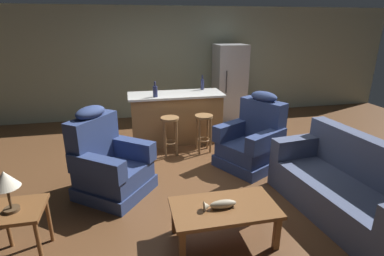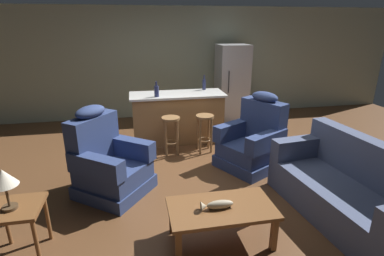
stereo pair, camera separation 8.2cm
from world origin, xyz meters
TOP-DOWN VIEW (x-y plane):
  - ground_plane at (0.00, 0.00)m, footprint 12.00×12.00m
  - back_wall at (0.00, 3.12)m, footprint 12.00×0.05m
  - coffee_table at (0.01, -1.65)m, footprint 1.10×0.60m
  - fish_figurine at (-0.04, -1.68)m, footprint 0.34×0.10m
  - couch at (1.61, -1.51)m, footprint 1.04×1.98m
  - recliner_near_lamp at (-1.21, -0.39)m, footprint 1.18×1.18m
  - recliner_near_island at (1.02, -0.00)m, footprint 1.14×1.14m
  - end_table at (-1.98, -1.48)m, footprint 0.48×0.48m
  - table_lamp at (-2.01, -1.50)m, footprint 0.24×0.24m
  - kitchen_island at (0.00, 1.35)m, footprint 1.80×0.70m
  - bar_stool_left at (-0.21, 0.72)m, footprint 0.32×0.32m
  - bar_stool_right at (0.39, 0.72)m, footprint 0.32×0.32m
  - refrigerator at (1.48, 2.55)m, footprint 0.70×0.69m
  - bottle_tall_green at (0.58, 1.59)m, footprint 0.07×0.07m
  - bottle_short_amber at (-0.41, 1.16)m, footprint 0.08×0.08m

SIDE VIEW (x-z plane):
  - ground_plane at x=0.00m, z-range 0.00..0.00m
  - couch at x=1.61m, z-range -0.13..0.81m
  - coffee_table at x=0.01m, z-range 0.15..0.57m
  - recliner_near_lamp at x=-1.21m, z-range -0.18..1.02m
  - recliner_near_island at x=1.02m, z-range -0.18..1.02m
  - end_table at x=-1.98m, z-range 0.18..0.74m
  - fish_figurine at x=-0.04m, z-range 0.41..0.51m
  - bar_stool_left at x=-0.21m, z-range 0.13..0.81m
  - bar_stool_right at x=0.39m, z-range 0.13..0.81m
  - kitchen_island at x=0.00m, z-range 0.00..0.95m
  - table_lamp at x=-2.01m, z-range 0.66..1.07m
  - refrigerator at x=1.48m, z-range 0.00..1.76m
  - bottle_short_amber at x=-0.41m, z-range 0.92..1.20m
  - bottle_tall_green at x=0.58m, z-range 0.91..1.21m
  - back_wall at x=0.00m, z-range 0.00..2.60m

